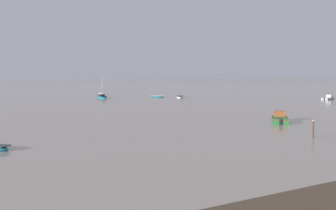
{
  "coord_description": "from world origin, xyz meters",
  "views": [
    {
      "loc": [
        -50.09,
        -22.59,
        6.67
      ],
      "look_at": [
        -10.6,
        45.71,
        0.25
      ],
      "focal_mm": 41.64,
      "sensor_mm": 36.0,
      "label": 1
    }
  ],
  "objects": [
    {
      "name": "rowboat_moored_2",
      "position": [
        5.87,
        67.78,
        0.2
      ],
      "size": [
        3.49,
        4.82,
        0.73
      ],
      "rotation": [
        0.0,
        0.0,
        4.24
      ],
      "color": "white",
      "rests_on": "ground"
    },
    {
      "name": "motorboat_moored_0",
      "position": [
        35.06,
        42.59,
        0.27
      ],
      "size": [
        4.96,
        2.78,
        1.79
      ],
      "rotation": [
        0.0,
        0.0,
        0.26
      ],
      "color": "gray",
      "rests_on": "ground"
    },
    {
      "name": "rowboat_moored_1",
      "position": [
        1.54,
        72.84,
        0.17
      ],
      "size": [
        3.93,
        3.23,
        0.61
      ],
      "rotation": [
        0.0,
        0.0,
        5.7
      ],
      "color": "#197084",
      "rests_on": "ground"
    },
    {
      "name": "sailboat_moored_0",
      "position": [
        -13.18,
        76.88,
        0.28
      ],
      "size": [
        1.99,
        5.87,
        6.52
      ],
      "rotation": [
        0.0,
        0.0,
        4.68
      ],
      "color": "#197084",
      "rests_on": "ground"
    },
    {
      "name": "motorboat_moored_1",
      "position": [
        -10.05,
        15.89,
        0.33
      ],
      "size": [
        5.43,
        5.62,
        2.21
      ],
      "rotation": [
        0.0,
        0.0,
        0.82
      ],
      "color": "#23602D",
      "rests_on": "ground"
    },
    {
      "name": "mooring_post_left",
      "position": [
        -16.93,
        4.58,
        0.87
      ],
      "size": [
        0.22,
        0.22,
        2.03
      ],
      "color": "#4D3323",
      "rests_on": "ground"
    }
  ]
}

